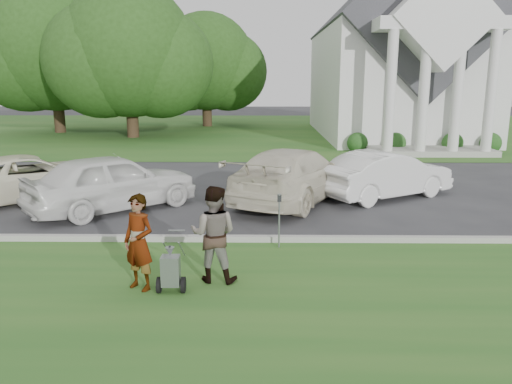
{
  "coord_description": "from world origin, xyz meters",
  "views": [
    {
      "loc": [
        0.48,
        -10.6,
        3.73
      ],
      "look_at": [
        0.34,
        0.0,
        1.33
      ],
      "focal_mm": 35.0,
      "sensor_mm": 36.0,
      "label": 1
    }
  ],
  "objects_px": {
    "car_b": "(113,182)",
    "person_left": "(139,243)",
    "car_d": "(386,175)",
    "tree_back": "(206,66)",
    "striping_cart": "(171,272)",
    "car_a": "(31,177)",
    "tree_left": "(129,57)",
    "tree_far": "(53,50)",
    "parking_meter_near": "(279,214)",
    "car_c": "(293,175)",
    "person_right": "(214,235)",
    "church": "(394,44)"
  },
  "relations": [
    {
      "from": "person_left",
      "to": "tree_far",
      "type": "bearing_deg",
      "value": 144.62
    },
    {
      "from": "tree_far",
      "to": "car_c",
      "type": "bearing_deg",
      "value": -52.79
    },
    {
      "from": "car_c",
      "to": "tree_back",
      "type": "bearing_deg",
      "value": -51.64
    },
    {
      "from": "person_left",
      "to": "car_c",
      "type": "xyz_separation_m",
      "value": [
        3.16,
        6.8,
        -0.05
      ]
    },
    {
      "from": "striping_cart",
      "to": "parking_meter_near",
      "type": "height_order",
      "value": "parking_meter_near"
    },
    {
      "from": "person_right",
      "to": "car_d",
      "type": "distance_m",
      "value": 8.44
    },
    {
      "from": "tree_left",
      "to": "person_left",
      "type": "relative_size",
      "value": 6.06
    },
    {
      "from": "car_b",
      "to": "person_left",
      "type": "bearing_deg",
      "value": 158.82
    },
    {
      "from": "person_right",
      "to": "striping_cart",
      "type": "bearing_deg",
      "value": 44.95
    },
    {
      "from": "church",
      "to": "person_right",
      "type": "xyz_separation_m",
      "value": [
        -9.42,
        -24.88,
        -5.03
      ]
    },
    {
      "from": "tree_back",
      "to": "car_c",
      "type": "distance_m",
      "value": 26.22
    },
    {
      "from": "tree_far",
      "to": "car_b",
      "type": "height_order",
      "value": "tree_far"
    },
    {
      "from": "tree_back",
      "to": "striping_cart",
      "type": "height_order",
      "value": "tree_back"
    },
    {
      "from": "parking_meter_near",
      "to": "car_a",
      "type": "height_order",
      "value": "car_a"
    },
    {
      "from": "person_left",
      "to": "car_a",
      "type": "bearing_deg",
      "value": 156.62
    },
    {
      "from": "tree_far",
      "to": "person_right",
      "type": "xyz_separation_m",
      "value": [
        13.59,
        -26.75,
        -4.78
      ]
    },
    {
      "from": "car_a",
      "to": "car_d",
      "type": "distance_m",
      "value": 11.3
    },
    {
      "from": "church",
      "to": "car_d",
      "type": "relative_size",
      "value": 5.29
    },
    {
      "from": "tree_far",
      "to": "person_left",
      "type": "height_order",
      "value": "tree_far"
    },
    {
      "from": "church",
      "to": "car_c",
      "type": "bearing_deg",
      "value": -112.26
    },
    {
      "from": "tree_left",
      "to": "car_a",
      "type": "height_order",
      "value": "tree_left"
    },
    {
      "from": "person_left",
      "to": "person_right",
      "type": "bearing_deg",
      "value": 47.37
    },
    {
      "from": "tree_far",
      "to": "striping_cart",
      "type": "bearing_deg",
      "value": -64.75
    },
    {
      "from": "person_right",
      "to": "car_c",
      "type": "bearing_deg",
      "value": -98.0
    },
    {
      "from": "tree_back",
      "to": "person_right",
      "type": "height_order",
      "value": "tree_back"
    },
    {
      "from": "tree_back",
      "to": "car_c",
      "type": "bearing_deg",
      "value": -77.87
    },
    {
      "from": "person_left",
      "to": "car_b",
      "type": "height_order",
      "value": "person_left"
    },
    {
      "from": "person_left",
      "to": "car_a",
      "type": "relative_size",
      "value": 0.34
    },
    {
      "from": "car_a",
      "to": "car_b",
      "type": "bearing_deg",
      "value": -153.61
    },
    {
      "from": "car_b",
      "to": "car_d",
      "type": "height_order",
      "value": "car_b"
    },
    {
      "from": "tree_back",
      "to": "striping_cart",
      "type": "relative_size",
      "value": 9.67
    },
    {
      "from": "church",
      "to": "person_left",
      "type": "distance_m",
      "value": 27.92
    },
    {
      "from": "parking_meter_near",
      "to": "tree_left",
      "type": "bearing_deg",
      "value": 112.1
    },
    {
      "from": "person_right",
      "to": "car_a",
      "type": "bearing_deg",
      "value": -37.4
    },
    {
      "from": "tree_left",
      "to": "car_d",
      "type": "xyz_separation_m",
      "value": [
        12.45,
        -16.86,
        -4.36
      ]
    },
    {
      "from": "car_b",
      "to": "car_c",
      "type": "relative_size",
      "value": 0.86
    },
    {
      "from": "tree_left",
      "to": "car_b",
      "type": "bearing_deg",
      "value": -77.36
    },
    {
      "from": "tree_far",
      "to": "parking_meter_near",
      "type": "relative_size",
      "value": 9.27
    },
    {
      "from": "parking_meter_near",
      "to": "car_b",
      "type": "relative_size",
      "value": 0.26
    },
    {
      "from": "person_right",
      "to": "tree_back",
      "type": "bearing_deg",
      "value": -75.34
    },
    {
      "from": "person_right",
      "to": "car_c",
      "type": "xyz_separation_m",
      "value": [
        1.86,
        6.4,
        -0.08
      ]
    },
    {
      "from": "tree_left",
      "to": "person_right",
      "type": "distance_m",
      "value": 25.29
    },
    {
      "from": "person_right",
      "to": "parking_meter_near",
      "type": "height_order",
      "value": "person_right"
    },
    {
      "from": "tree_far",
      "to": "tree_back",
      "type": "xyz_separation_m",
      "value": [
        10.0,
        5.0,
        -0.97
      ]
    },
    {
      "from": "tree_back",
      "to": "car_d",
      "type": "xyz_separation_m",
      "value": [
        8.45,
        -24.86,
        -3.98
      ]
    },
    {
      "from": "person_left",
      "to": "car_d",
      "type": "bearing_deg",
      "value": 80.07
    },
    {
      "from": "tree_far",
      "to": "car_a",
      "type": "height_order",
      "value": "tree_far"
    },
    {
      "from": "striping_cart",
      "to": "car_d",
      "type": "height_order",
      "value": "car_d"
    },
    {
      "from": "tree_far",
      "to": "car_d",
      "type": "distance_m",
      "value": 27.56
    },
    {
      "from": "person_right",
      "to": "tree_left",
      "type": "bearing_deg",
      "value": -64.07
    }
  ]
}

